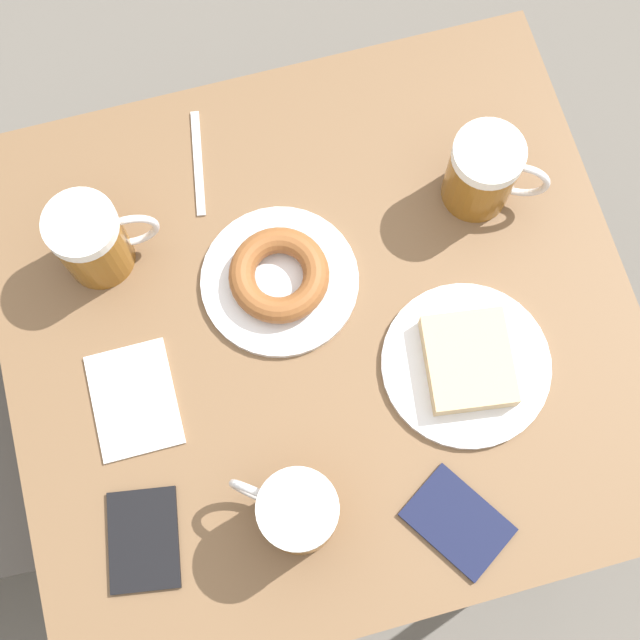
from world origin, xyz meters
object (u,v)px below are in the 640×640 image
(beer_mug_right, at_px, (93,240))
(passport_far_edge, at_px, (458,522))
(beer_mug_center, at_px, (484,173))
(plate_with_cake, at_px, (467,363))
(beer_mug_left, at_px, (297,512))
(fork, at_px, (198,163))
(plate_with_donut, at_px, (279,277))
(napkin_folded, at_px, (134,400))
(passport_near_edge, at_px, (144,540))

(beer_mug_right, height_order, passport_far_edge, beer_mug_right)
(beer_mug_center, bearing_deg, plate_with_cake, 158.75)
(beer_mug_left, xyz_separation_m, fork, (0.52, 0.01, -0.06))
(plate_with_donut, relative_size, passport_far_edge, 1.42)
(beer_mug_right, height_order, fork, beer_mug_right)
(plate_with_donut, bearing_deg, beer_mug_right, 66.48)
(beer_mug_center, height_order, beer_mug_right, same)
(napkin_folded, relative_size, passport_far_edge, 0.96)
(plate_with_cake, bearing_deg, beer_mug_left, 116.40)
(passport_near_edge, bearing_deg, plate_with_donut, -40.99)
(fork, height_order, passport_near_edge, passport_near_edge)
(plate_with_donut, bearing_deg, napkin_folded, 115.88)
(beer_mug_left, relative_size, napkin_folded, 0.86)
(beer_mug_left, bearing_deg, passport_near_edge, 83.43)
(plate_with_cake, relative_size, beer_mug_center, 1.71)
(beer_mug_left, xyz_separation_m, passport_far_edge, (-0.06, -0.19, -0.06))
(plate_with_donut, xyz_separation_m, fork, (0.21, 0.07, -0.02))
(fork, relative_size, passport_far_edge, 1.07)
(beer_mug_center, xyz_separation_m, napkin_folded, (-0.17, 0.53, -0.06))
(napkin_folded, relative_size, fork, 0.90)
(fork, bearing_deg, beer_mug_right, 123.72)
(beer_mug_left, relative_size, fork, 0.77)
(passport_near_edge, relative_size, passport_far_edge, 0.90)
(beer_mug_left, height_order, beer_mug_center, same)
(plate_with_donut, bearing_deg, passport_near_edge, 139.01)
(plate_with_cake, relative_size, napkin_folded, 1.54)
(plate_with_donut, height_order, passport_near_edge, plate_with_donut)
(plate_with_donut, distance_m, passport_far_edge, 0.40)
(beer_mug_left, distance_m, beer_mug_center, 0.52)
(napkin_folded, xyz_separation_m, fork, (0.32, -0.16, -0.00))
(beer_mug_left, relative_size, beer_mug_center, 0.96)
(beer_mug_center, bearing_deg, beer_mug_right, 85.48)
(beer_mug_left, bearing_deg, plate_with_cake, -63.60)
(beer_mug_right, xyz_separation_m, passport_near_edge, (-0.39, 0.02, -0.06))
(passport_near_edge, distance_m, passport_far_edge, 0.40)
(beer_mug_center, height_order, passport_near_edge, beer_mug_center)
(plate_with_donut, height_order, beer_mug_right, beer_mug_right)
(beer_mug_right, bearing_deg, passport_near_edge, 176.39)
(beer_mug_right, bearing_deg, beer_mug_center, -94.52)
(fork, xyz_separation_m, passport_far_edge, (-0.58, -0.21, 0.00))
(plate_with_cake, distance_m, fork, 0.48)
(beer_mug_left, bearing_deg, beer_mug_center, -44.19)
(plate_with_donut, height_order, beer_mug_left, beer_mug_left)
(plate_with_cake, relative_size, beer_mug_right, 1.61)
(beer_mug_center, relative_size, passport_far_edge, 0.86)
(beer_mug_center, distance_m, passport_far_edge, 0.47)
(beer_mug_center, height_order, fork, beer_mug_center)
(plate_with_donut, height_order, passport_far_edge, plate_with_donut)
(passport_near_edge, bearing_deg, beer_mug_right, -3.61)
(beer_mug_left, xyz_separation_m, napkin_folded, (0.20, 0.17, -0.06))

